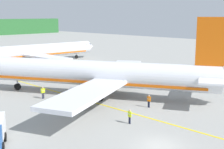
{
  "coord_description": "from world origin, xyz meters",
  "views": [
    {
      "loc": [
        -22.89,
        -15.93,
        12.17
      ],
      "look_at": [
        8.46,
        14.25,
        3.75
      ],
      "focal_mm": 49.65,
      "sensor_mm": 36.0,
      "label": 1
    }
  ],
  "objects_px": {
    "crew_marshaller": "(149,100)",
    "crew_loader_left": "(130,115)",
    "airliner_foreground": "(100,74)",
    "crew_loader_right": "(43,92)",
    "airliner_mid_apron": "(35,51)"
  },
  "relations": [
    {
      "from": "crew_marshaller",
      "to": "crew_loader_left",
      "type": "relative_size",
      "value": 1.04
    },
    {
      "from": "airliner_foreground",
      "to": "crew_loader_right",
      "type": "height_order",
      "value": "airliner_foreground"
    },
    {
      "from": "crew_loader_left",
      "to": "airliner_mid_apron",
      "type": "bearing_deg",
      "value": 69.56
    },
    {
      "from": "airliner_mid_apron",
      "to": "crew_loader_right",
      "type": "distance_m",
      "value": 35.6
    },
    {
      "from": "airliner_mid_apron",
      "to": "crew_loader_left",
      "type": "height_order",
      "value": "airliner_mid_apron"
    },
    {
      "from": "crew_marshaller",
      "to": "crew_loader_right",
      "type": "relative_size",
      "value": 0.98
    },
    {
      "from": "airliner_foreground",
      "to": "airliner_mid_apron",
      "type": "height_order",
      "value": "airliner_foreground"
    },
    {
      "from": "crew_loader_right",
      "to": "crew_loader_left",
      "type": "bearing_deg",
      "value": -87.47
    },
    {
      "from": "airliner_foreground",
      "to": "crew_marshaller",
      "type": "bearing_deg",
      "value": -87.07
    },
    {
      "from": "airliner_foreground",
      "to": "crew_loader_left",
      "type": "height_order",
      "value": "airliner_foreground"
    },
    {
      "from": "crew_marshaller",
      "to": "crew_loader_left",
      "type": "distance_m",
      "value": 6.9
    },
    {
      "from": "airliner_foreground",
      "to": "crew_loader_left",
      "type": "distance_m",
      "value": 12.95
    },
    {
      "from": "crew_loader_left",
      "to": "crew_loader_right",
      "type": "height_order",
      "value": "crew_loader_right"
    },
    {
      "from": "crew_loader_left",
      "to": "airliner_foreground",
      "type": "bearing_deg",
      "value": 61.54
    },
    {
      "from": "airliner_foreground",
      "to": "crew_loader_right",
      "type": "relative_size",
      "value": 21.91
    }
  ]
}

